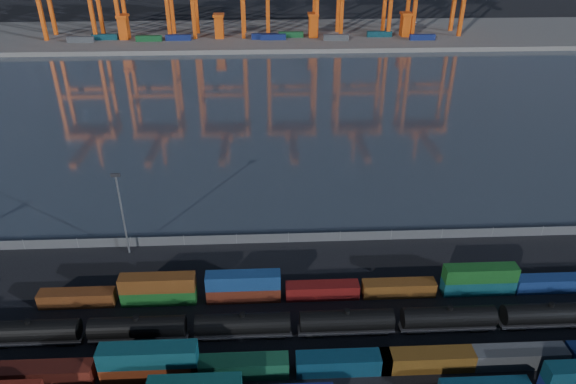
{
  "coord_description": "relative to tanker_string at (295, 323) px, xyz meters",
  "views": [
    {
      "loc": [
        -3.94,
        -54.02,
        56.47
      ],
      "look_at": [
        0.0,
        30.0,
        10.0
      ],
      "focal_mm": 32.0,
      "sensor_mm": 36.0,
      "label": 1
    }
  ],
  "objects": [
    {
      "name": "harbor_water",
      "position": [
        0.21,
        101.56,
        -2.24
      ],
      "size": [
        700.0,
        700.0,
        0.0
      ],
      "primitive_type": "plane",
      "color": "#2B343F",
      "rests_on": "ground"
    },
    {
      "name": "tanker_string",
      "position": [
        0.0,
        0.0,
        0.0
      ],
      "size": [
        123.06,
        3.13,
        4.47
      ],
      "color": "black",
      "rests_on": "ground"
    },
    {
      "name": "straddle_carriers",
      "position": [
        -2.29,
        196.56,
        5.58
      ],
      "size": [
        140.0,
        7.0,
        11.1
      ],
      "color": "#DD4E0F",
      "rests_on": "far_quay"
    },
    {
      "name": "container_row_mid",
      "position": [
        8.77,
        -7.25,
        -0.56
      ],
      "size": [
        129.76,
        2.67,
        5.69
      ],
      "color": "navy",
      "rests_on": "ground"
    },
    {
      "name": "far_quay",
      "position": [
        0.21,
        206.56,
        -1.24
      ],
      "size": [
        700.0,
        70.0,
        2.0
      ],
      "primitive_type": "cube",
      "color": "#514F4C",
      "rests_on": "ground"
    },
    {
      "name": "quay_containers",
      "position": [
        -10.78,
        192.02,
        1.06
      ],
      "size": [
        172.58,
        10.99,
        2.6
      ],
      "color": "navy",
      "rests_on": "far_quay"
    },
    {
      "name": "yard_light_mast",
      "position": [
        -29.79,
        22.56,
        7.05
      ],
      "size": [
        1.6,
        0.4,
        16.6
      ],
      "color": "slate",
      "rests_on": "ground"
    },
    {
      "name": "ground",
      "position": [
        0.21,
        -3.44,
        -2.24
      ],
      "size": [
        700.0,
        700.0,
        0.0
      ],
      "primitive_type": "plane",
      "color": "black",
      "rests_on": "ground"
    },
    {
      "name": "waterfront_fence",
      "position": [
        0.21,
        24.56,
        -1.24
      ],
      "size": [
        160.12,
        0.12,
        2.2
      ],
      "color": "#595B5E",
      "rests_on": "ground"
    },
    {
      "name": "container_row_north",
      "position": [
        7.72,
        8.41,
        -0.33
      ],
      "size": [
        140.82,
        2.46,
        5.23
      ],
      "color": "navy",
      "rests_on": "ground"
    }
  ]
}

